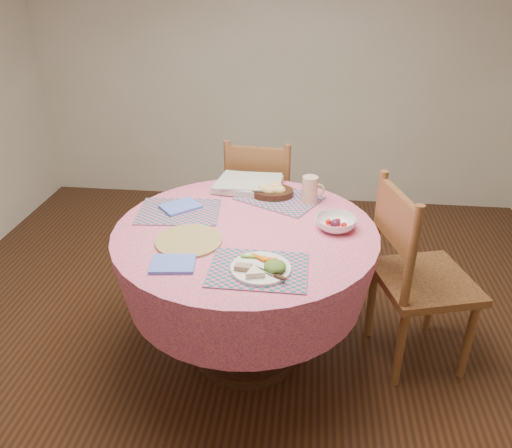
# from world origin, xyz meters

# --- Properties ---
(ground) EXTENTS (4.00, 4.00, 0.00)m
(ground) POSITION_xyz_m (0.00, 0.00, 0.00)
(ground) COLOR #331C0F
(ground) RESTS_ON ground
(room_envelope) EXTENTS (4.01, 4.01, 2.71)m
(room_envelope) POSITION_xyz_m (0.00, 0.00, 1.71)
(room_envelope) COLOR silver
(room_envelope) RESTS_ON ground
(dining_table) EXTENTS (1.24, 1.24, 0.75)m
(dining_table) POSITION_xyz_m (0.00, 0.00, 0.56)
(dining_table) COLOR pink
(dining_table) RESTS_ON ground
(chair_right) EXTENTS (0.54, 0.56, 0.99)m
(chair_right) POSITION_xyz_m (0.82, 0.07, 0.51)
(chair_right) COLOR brown
(chair_right) RESTS_ON ground
(chair_back) EXTENTS (0.47, 0.45, 0.94)m
(chair_back) POSITION_xyz_m (-0.01, 0.83, 0.49)
(chair_back) COLOR brown
(chair_back) RESTS_ON ground
(placemat_front) EXTENTS (0.40, 0.30, 0.01)m
(placemat_front) POSITION_xyz_m (0.10, -0.34, 0.75)
(placemat_front) COLOR #115D62
(placemat_front) RESTS_ON dining_table
(placemat_left) EXTENTS (0.42, 0.33, 0.01)m
(placemat_left) POSITION_xyz_m (-0.35, 0.14, 0.75)
(placemat_left) COLOR #115D62
(placemat_left) RESTS_ON dining_table
(placemat_back) EXTENTS (0.49, 0.45, 0.01)m
(placemat_back) POSITION_xyz_m (0.13, 0.36, 0.75)
(placemat_back) COLOR #115D62
(placemat_back) RESTS_ON dining_table
(wicker_trivet) EXTENTS (0.30, 0.30, 0.01)m
(wicker_trivet) POSITION_xyz_m (-0.24, -0.15, 0.76)
(wicker_trivet) COLOR #9F8045
(wicker_trivet) RESTS_ON dining_table
(napkin_near) EXTENTS (0.20, 0.16, 0.01)m
(napkin_near) POSITION_xyz_m (-0.25, -0.35, 0.76)
(napkin_near) COLOR #5673DE
(napkin_near) RESTS_ON dining_table
(napkin_far) EXTENTS (0.23, 0.22, 0.01)m
(napkin_far) POSITION_xyz_m (-0.35, 0.18, 0.76)
(napkin_far) COLOR #5673DE
(napkin_far) RESTS_ON placemat_left
(dinner_plate) EXTENTS (0.24, 0.24, 0.05)m
(dinner_plate) POSITION_xyz_m (0.12, -0.35, 0.77)
(dinner_plate) COLOR white
(dinner_plate) RESTS_ON placemat_front
(bread_bowl) EXTENTS (0.23, 0.23, 0.08)m
(bread_bowl) POSITION_xyz_m (0.09, 0.38, 0.78)
(bread_bowl) COLOR black
(bread_bowl) RESTS_ON placemat_back
(latte_mug) EXTENTS (0.12, 0.08, 0.14)m
(latte_mug) POSITION_xyz_m (0.29, 0.33, 0.82)
(latte_mug) COLOR #CBA98C
(latte_mug) RESTS_ON placemat_back
(fruit_bowl) EXTENTS (0.21, 0.21, 0.06)m
(fruit_bowl) POSITION_xyz_m (0.42, 0.05, 0.78)
(fruit_bowl) COLOR white
(fruit_bowl) RESTS_ON dining_table
(newspaper_stack) EXTENTS (0.37, 0.31, 0.04)m
(newspaper_stack) POSITION_xyz_m (-0.04, 0.47, 0.78)
(newspaper_stack) COLOR silver
(newspaper_stack) RESTS_ON dining_table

